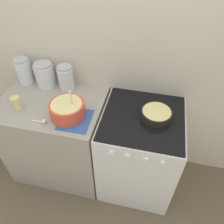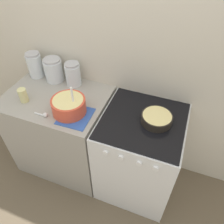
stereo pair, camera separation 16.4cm
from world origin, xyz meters
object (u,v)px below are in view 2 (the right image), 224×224
(storage_jar_left, at_px, (35,66))
(tin_can, at_px, (23,95))
(stove, at_px, (139,155))
(storage_jar_right, at_px, (73,76))
(baking_pan, at_px, (157,118))
(mixing_bowl, at_px, (69,105))
(storage_jar_middle, at_px, (54,71))

(storage_jar_left, height_order, tin_can, storage_jar_left)
(stove, bearing_deg, storage_jar_left, 168.66)
(storage_jar_right, bearing_deg, baking_pan, -14.51)
(mixing_bowl, relative_size, tin_can, 2.22)
(stove, xyz_separation_m, storage_jar_left, (-1.10, 0.22, 0.55))
(baking_pan, relative_size, storage_jar_right, 1.08)
(baking_pan, bearing_deg, storage_jar_right, 165.49)
(storage_jar_left, bearing_deg, storage_jar_middle, -0.00)
(storage_jar_middle, height_order, storage_jar_right, same)
(tin_can, bearing_deg, stove, 7.91)
(storage_jar_left, bearing_deg, tin_can, -71.17)
(storage_jar_middle, bearing_deg, storage_jar_left, 180.00)
(baking_pan, bearing_deg, mixing_bowl, -168.18)
(storage_jar_left, relative_size, storage_jar_middle, 1.09)
(stove, distance_m, mixing_bowl, 0.77)
(storage_jar_left, bearing_deg, baking_pan, -9.84)
(mixing_bowl, distance_m, storage_jar_left, 0.64)
(mixing_bowl, relative_size, storage_jar_left, 1.13)
(stove, distance_m, storage_jar_right, 0.91)
(storage_jar_right, height_order, tin_can, storage_jar_right)
(baking_pan, bearing_deg, storage_jar_left, 170.16)
(storage_jar_right, relative_size, tin_can, 1.81)
(stove, xyz_separation_m, tin_can, (-0.98, -0.14, 0.51))
(storage_jar_middle, distance_m, tin_can, 0.36)
(storage_jar_left, distance_m, storage_jar_middle, 0.20)
(baking_pan, distance_m, storage_jar_left, 1.21)
(mixing_bowl, distance_m, storage_jar_middle, 0.48)
(stove, height_order, storage_jar_left, storage_jar_left)
(stove, distance_m, storage_jar_left, 1.25)
(storage_jar_middle, bearing_deg, tin_can, -101.88)
(mixing_bowl, height_order, baking_pan, mixing_bowl)
(baking_pan, xyz_separation_m, tin_can, (-1.07, -0.15, 0.02))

